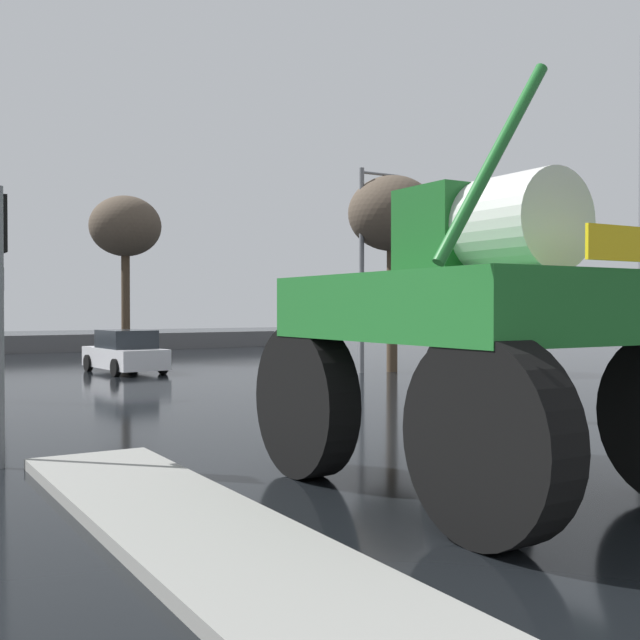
{
  "coord_description": "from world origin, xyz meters",
  "views": [
    {
      "loc": [
        -6.97,
        -1.26,
        2.32
      ],
      "look_at": [
        -0.42,
        9.59,
        2.11
      ],
      "focal_mm": 43.17,
      "sensor_mm": 36.0,
      "label": 1
    }
  ],
  "objects_px": {
    "oversize_sprayer": "(481,330)",
    "streetlight_far_right": "(365,258)",
    "traffic_signal_far_left": "(0,294)",
    "bare_tree_right": "(392,216)",
    "sedan_ahead": "(125,353)",
    "bare_tree_far_center": "(125,228)",
    "traffic_signal_near_right": "(470,297)"
  },
  "relations": [
    {
      "from": "sedan_ahead",
      "to": "bare_tree_right",
      "type": "distance_m",
      "value": 10.71
    },
    {
      "from": "sedan_ahead",
      "to": "bare_tree_far_center",
      "type": "bearing_deg",
      "value": -21.76
    },
    {
      "from": "oversize_sprayer",
      "to": "traffic_signal_far_left",
      "type": "height_order",
      "value": "oversize_sprayer"
    },
    {
      "from": "bare_tree_right",
      "to": "bare_tree_far_center",
      "type": "bearing_deg",
      "value": 123.5
    },
    {
      "from": "oversize_sprayer",
      "to": "streetlight_far_right",
      "type": "distance_m",
      "value": 17.65
    },
    {
      "from": "sedan_ahead",
      "to": "bare_tree_right",
      "type": "xyz_separation_m",
      "value": [
        8.33,
        -4.61,
        4.89
      ]
    },
    {
      "from": "streetlight_far_right",
      "to": "sedan_ahead",
      "type": "bearing_deg",
      "value": 148.82
    },
    {
      "from": "traffic_signal_far_left",
      "to": "bare_tree_right",
      "type": "relative_size",
      "value": 0.55
    },
    {
      "from": "bare_tree_right",
      "to": "oversize_sprayer",
      "type": "bearing_deg",
      "value": -122.94
    },
    {
      "from": "oversize_sprayer",
      "to": "bare_tree_right",
      "type": "height_order",
      "value": "bare_tree_right"
    },
    {
      "from": "traffic_signal_near_right",
      "to": "traffic_signal_far_left",
      "type": "height_order",
      "value": "traffic_signal_far_left"
    },
    {
      "from": "traffic_signal_far_left",
      "to": "bare_tree_far_center",
      "type": "height_order",
      "value": "bare_tree_far_center"
    },
    {
      "from": "traffic_signal_near_right",
      "to": "traffic_signal_far_left",
      "type": "distance_m",
      "value": 18.91
    },
    {
      "from": "oversize_sprayer",
      "to": "sedan_ahead",
      "type": "bearing_deg",
      "value": -3.56
    },
    {
      "from": "traffic_signal_near_right",
      "to": "streetlight_far_right",
      "type": "height_order",
      "value": "streetlight_far_right"
    },
    {
      "from": "oversize_sprayer",
      "to": "streetlight_far_right",
      "type": "xyz_separation_m",
      "value": [
        8.71,
        15.22,
        2.03
      ]
    },
    {
      "from": "sedan_ahead",
      "to": "streetlight_far_right",
      "type": "distance_m",
      "value": 9.17
    },
    {
      "from": "traffic_signal_near_right",
      "to": "traffic_signal_far_left",
      "type": "bearing_deg",
      "value": 109.74
    },
    {
      "from": "sedan_ahead",
      "to": "traffic_signal_far_left",
      "type": "xyz_separation_m",
      "value": [
        -3.69,
        2.9,
        2.1
      ]
    },
    {
      "from": "sedan_ahead",
      "to": "bare_tree_right",
      "type": "bearing_deg",
      "value": -123.5
    },
    {
      "from": "sedan_ahead",
      "to": "traffic_signal_far_left",
      "type": "distance_m",
      "value": 5.14
    },
    {
      "from": "sedan_ahead",
      "to": "traffic_signal_far_left",
      "type": "bearing_deg",
      "value": 47.35
    },
    {
      "from": "oversize_sprayer",
      "to": "traffic_signal_far_left",
      "type": "bearing_deg",
      "value": 6.33
    },
    {
      "from": "traffic_signal_far_left",
      "to": "oversize_sprayer",
      "type": "bearing_deg",
      "value": -84.2
    },
    {
      "from": "sedan_ahead",
      "to": "traffic_signal_near_right",
      "type": "distance_m",
      "value": 15.26
    },
    {
      "from": "traffic_signal_far_left",
      "to": "bare_tree_far_center",
      "type": "distance_m",
      "value": 6.61
    },
    {
      "from": "bare_tree_right",
      "to": "bare_tree_far_center",
      "type": "distance_m",
      "value": 12.05
    },
    {
      "from": "traffic_signal_far_left",
      "to": "bare_tree_right",
      "type": "xyz_separation_m",
      "value": [
        12.03,
        -7.5,
        2.79
      ]
    },
    {
      "from": "oversize_sprayer",
      "to": "traffic_signal_far_left",
      "type": "xyz_separation_m",
      "value": [
        -2.29,
        22.53,
        0.78
      ]
    },
    {
      "from": "streetlight_far_right",
      "to": "oversize_sprayer",
      "type": "bearing_deg",
      "value": -119.77
    },
    {
      "from": "traffic_signal_far_left",
      "to": "streetlight_far_right",
      "type": "distance_m",
      "value": 13.26
    },
    {
      "from": "traffic_signal_far_left",
      "to": "bare_tree_far_center",
      "type": "bearing_deg",
      "value": 25.35
    }
  ]
}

